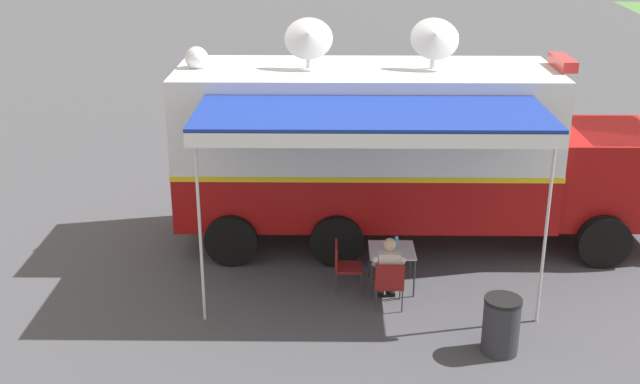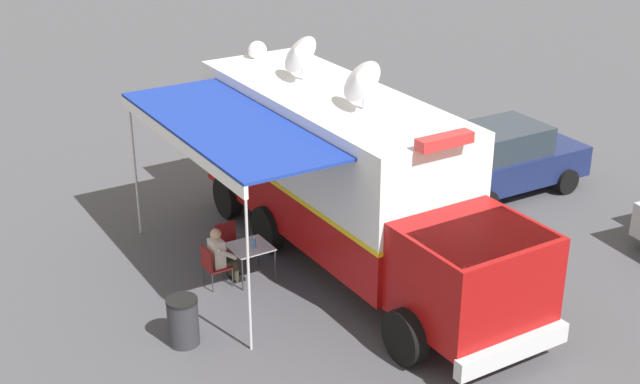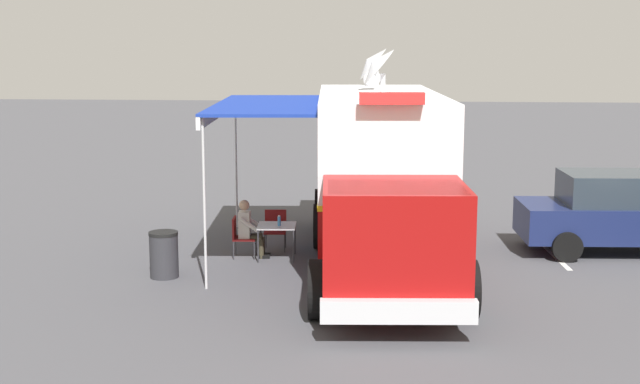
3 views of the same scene
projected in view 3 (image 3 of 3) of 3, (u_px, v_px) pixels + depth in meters
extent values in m
plane|color=#47474C|center=(377.00, 254.00, 18.71)|extent=(100.00, 100.00, 0.00)
cube|color=silver|center=(541.00, 243.00, 19.70)|extent=(0.47, 4.80, 0.01)
cube|color=#9E0F0F|center=(378.00, 202.00, 18.51)|extent=(3.02, 7.36, 1.10)
cube|color=white|center=(379.00, 138.00, 18.27)|extent=(3.02, 7.36, 1.70)
cube|color=yellow|center=(378.00, 177.00, 18.42)|extent=(3.04, 7.38, 0.10)
cube|color=#9E0F0F|center=(394.00, 236.00, 13.88)|extent=(2.45, 2.26, 1.70)
cube|color=#28333D|center=(395.00, 208.00, 13.60)|extent=(2.25, 1.62, 0.70)
cube|color=silver|center=(399.00, 311.00, 12.92)|extent=(2.38, 0.37, 0.36)
cylinder|color=black|center=(468.00, 290.00, 14.23)|extent=(0.37, 1.02, 1.00)
cylinder|color=black|center=(317.00, 289.00, 14.25)|extent=(0.37, 1.02, 1.00)
cylinder|color=black|center=(432.00, 226.00, 19.14)|extent=(0.37, 1.02, 1.00)
cylinder|color=black|center=(320.00, 226.00, 19.17)|extent=(0.37, 1.02, 1.00)
cylinder|color=black|center=(423.00, 209.00, 21.09)|extent=(0.37, 1.02, 1.00)
cylinder|color=black|center=(321.00, 209.00, 21.12)|extent=(0.37, 1.02, 1.00)
cube|color=white|center=(379.00, 95.00, 18.12)|extent=(3.02, 7.36, 0.10)
cube|color=red|center=(392.00, 98.00, 14.45)|extent=(1.12, 0.36, 0.20)
cylinder|color=silver|center=(376.00, 80.00, 19.14)|extent=(0.10, 0.10, 0.45)
cone|color=silver|center=(370.00, 62.00, 19.07)|extent=(0.78, 0.95, 0.81)
cylinder|color=silver|center=(383.00, 85.00, 16.83)|extent=(0.10, 0.10, 0.45)
cone|color=silver|center=(375.00, 64.00, 16.76)|extent=(0.78, 0.95, 0.81)
sphere|color=white|center=(372.00, 78.00, 21.23)|extent=(0.44, 0.44, 0.44)
cube|color=#193399|center=(268.00, 105.00, 18.18)|extent=(2.61, 5.90, 0.06)
cube|color=white|center=(218.00, 111.00, 18.21)|extent=(0.50, 5.75, 0.24)
cylinder|color=silver|center=(204.00, 204.00, 15.78)|extent=(0.05, 0.05, 3.25)
cylinder|color=silver|center=(236.00, 163.00, 21.16)|extent=(0.05, 0.05, 3.25)
cube|color=silver|center=(277.00, 226.00, 18.20)|extent=(0.86, 0.86, 0.03)
cylinder|color=#333338|center=(294.00, 247.00, 17.89)|extent=(0.03, 0.03, 0.70)
cylinder|color=#333338|center=(258.00, 246.00, 17.90)|extent=(0.03, 0.03, 0.70)
cylinder|color=#333338|center=(295.00, 239.00, 18.62)|extent=(0.03, 0.03, 0.70)
cylinder|color=#333338|center=(261.00, 238.00, 18.63)|extent=(0.03, 0.03, 0.70)
cylinder|color=#4C99D8|center=(279.00, 221.00, 18.10)|extent=(0.07, 0.07, 0.20)
cylinder|color=white|center=(279.00, 216.00, 18.08)|extent=(0.04, 0.04, 0.02)
cube|color=maroon|center=(245.00, 238.00, 18.35)|extent=(0.51, 0.51, 0.04)
cube|color=maroon|center=(234.00, 228.00, 18.31)|extent=(0.07, 0.48, 0.44)
cylinder|color=#333338|center=(256.00, 245.00, 18.60)|extent=(0.02, 0.02, 0.42)
cylinder|color=#333338|center=(254.00, 250.00, 18.17)|extent=(0.02, 0.02, 0.42)
cylinder|color=#333338|center=(236.00, 245.00, 18.61)|extent=(0.02, 0.02, 0.42)
cylinder|color=#333338|center=(234.00, 250.00, 18.17)|extent=(0.02, 0.02, 0.42)
cube|color=maroon|center=(275.00, 231.00, 18.99)|extent=(0.51, 0.51, 0.04)
cube|color=maroon|center=(276.00, 219.00, 19.17)|extent=(0.48, 0.07, 0.44)
cylinder|color=#333338|center=(285.00, 243.00, 18.81)|extent=(0.02, 0.02, 0.42)
cylinder|color=#333338|center=(265.00, 243.00, 18.82)|extent=(0.02, 0.02, 0.42)
cylinder|color=#333338|center=(286.00, 239.00, 19.24)|extent=(0.02, 0.02, 0.42)
cylinder|color=#333338|center=(266.00, 238.00, 19.25)|extent=(0.02, 0.02, 0.42)
cube|color=silver|center=(245.00, 224.00, 18.30)|extent=(0.27, 0.38, 0.56)
sphere|color=tan|center=(244.00, 205.00, 18.23)|extent=(0.22, 0.22, 0.22)
cylinder|color=silver|center=(251.00, 220.00, 18.52)|extent=(0.43, 0.12, 0.34)
cylinder|color=silver|center=(249.00, 225.00, 18.06)|extent=(0.43, 0.12, 0.34)
cylinder|color=#383323|center=(254.00, 236.00, 18.44)|extent=(0.39, 0.16, 0.13)
cylinder|color=#383323|center=(262.00, 247.00, 18.48)|extent=(0.11, 0.11, 0.42)
cube|color=black|center=(265.00, 255.00, 18.51)|extent=(0.25, 0.12, 0.07)
cylinder|color=#383323|center=(253.00, 238.00, 18.25)|extent=(0.39, 0.16, 0.13)
cylinder|color=#383323|center=(261.00, 249.00, 18.28)|extent=(0.11, 0.11, 0.42)
cube|color=black|center=(264.00, 257.00, 18.31)|extent=(0.25, 0.12, 0.07)
cylinder|color=#2D2D33|center=(164.00, 256.00, 16.78)|extent=(0.56, 0.56, 0.85)
cylinder|color=black|center=(163.00, 233.00, 16.71)|extent=(0.57, 0.57, 0.06)
cube|color=navy|center=(617.00, 221.00, 18.78)|extent=(4.29, 2.03, 0.76)
cube|color=#28333D|center=(612.00, 188.00, 18.66)|extent=(2.18, 1.71, 0.68)
cylinder|color=black|center=(547.00, 228.00, 19.77)|extent=(0.65, 0.25, 0.64)
cylinder|color=black|center=(567.00, 247.00, 18.00)|extent=(0.65, 0.25, 0.64)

